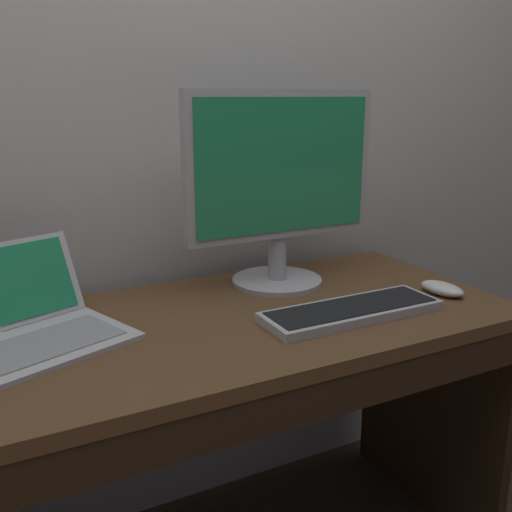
# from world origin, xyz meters

# --- Properties ---
(desk) EXTENTS (1.43, 0.64, 0.75)m
(desk) POSITION_xyz_m (0.00, -0.01, 0.56)
(desk) COLOR brown
(desk) RESTS_ON ground
(laptop_silver) EXTENTS (0.42, 0.41, 0.19)m
(laptop_silver) POSITION_xyz_m (-0.40, 0.08, 0.79)
(laptop_silver) COLOR silver
(laptop_silver) RESTS_ON desk
(external_monitor) EXTENTS (0.54, 0.25, 0.52)m
(external_monitor) POSITION_xyz_m (0.26, 0.16, 1.04)
(external_monitor) COLOR #B7B7BC
(external_monitor) RESTS_ON desk
(wired_keyboard) EXTENTS (0.45, 0.15, 0.02)m
(wired_keyboard) POSITION_xyz_m (0.29, -0.13, 0.76)
(wired_keyboard) COLOR #BCBCC1
(wired_keyboard) RESTS_ON desk
(computer_mouse) EXTENTS (0.09, 0.13, 0.03)m
(computer_mouse) POSITION_xyz_m (0.60, -0.11, 0.77)
(computer_mouse) COLOR white
(computer_mouse) RESTS_ON desk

